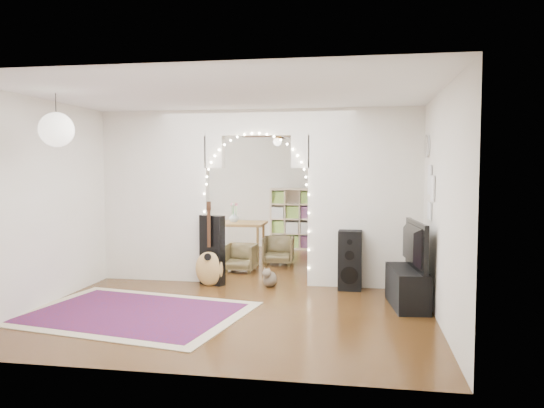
% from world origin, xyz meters
% --- Properties ---
extents(floor, '(7.50, 7.50, 0.00)m').
position_xyz_m(floor, '(0.00, 0.00, 0.00)').
color(floor, black).
rests_on(floor, ground).
extents(ceiling, '(5.00, 7.50, 0.02)m').
position_xyz_m(ceiling, '(0.00, 0.00, 2.70)').
color(ceiling, white).
rests_on(ceiling, wall_back).
extents(wall_back, '(5.00, 0.02, 2.70)m').
position_xyz_m(wall_back, '(0.00, 3.75, 1.35)').
color(wall_back, silver).
rests_on(wall_back, floor).
extents(wall_front, '(5.00, 0.02, 2.70)m').
position_xyz_m(wall_front, '(0.00, -3.75, 1.35)').
color(wall_front, silver).
rests_on(wall_front, floor).
extents(wall_left, '(0.02, 7.50, 2.70)m').
position_xyz_m(wall_left, '(-2.50, 0.00, 1.35)').
color(wall_left, silver).
rests_on(wall_left, floor).
extents(wall_right, '(0.02, 7.50, 2.70)m').
position_xyz_m(wall_right, '(2.50, 0.00, 1.35)').
color(wall_right, silver).
rests_on(wall_right, floor).
extents(divider_wall, '(5.00, 0.20, 2.70)m').
position_xyz_m(divider_wall, '(0.00, 0.00, 1.42)').
color(divider_wall, silver).
rests_on(divider_wall, floor).
extents(fairy_lights, '(1.64, 0.04, 1.60)m').
position_xyz_m(fairy_lights, '(0.00, -0.13, 1.55)').
color(fairy_lights, '#FFEABF').
rests_on(fairy_lights, divider_wall).
extents(window, '(0.04, 1.20, 1.40)m').
position_xyz_m(window, '(-2.47, 1.80, 1.50)').
color(window, white).
rests_on(window, wall_left).
extents(wall_clock, '(0.03, 0.31, 0.31)m').
position_xyz_m(wall_clock, '(2.48, -0.60, 2.10)').
color(wall_clock, white).
rests_on(wall_clock, wall_right).
extents(picture_frames, '(0.02, 0.50, 0.70)m').
position_xyz_m(picture_frames, '(2.48, -1.00, 1.50)').
color(picture_frames, white).
rests_on(picture_frames, wall_right).
extents(paper_lantern, '(0.40, 0.40, 0.40)m').
position_xyz_m(paper_lantern, '(-1.90, -2.40, 2.25)').
color(paper_lantern, white).
rests_on(paper_lantern, ceiling).
extents(ceiling_fan, '(1.10, 1.10, 0.30)m').
position_xyz_m(ceiling_fan, '(0.00, 2.00, 2.40)').
color(ceiling_fan, '#C38841').
rests_on(ceiling_fan, ceiling).
extents(area_rug, '(3.02, 2.46, 0.02)m').
position_xyz_m(area_rug, '(-1.19, -2.00, 0.01)').
color(area_rug, maroon).
rests_on(area_rug, floor).
extents(guitar_case, '(0.43, 0.30, 1.08)m').
position_xyz_m(guitar_case, '(-0.66, -0.25, 0.54)').
color(guitar_case, black).
rests_on(guitar_case, floor).
extents(acoustic_guitar, '(0.46, 0.24, 1.10)m').
position_xyz_m(acoustic_guitar, '(-0.68, -0.36, 0.48)').
color(acoustic_guitar, '#BA804A').
rests_on(acoustic_guitar, floor).
extents(tabby_cat, '(0.26, 0.49, 0.32)m').
position_xyz_m(tabby_cat, '(0.24, -0.27, 0.13)').
color(tabby_cat, brown).
rests_on(tabby_cat, floor).
extents(floor_speaker, '(0.35, 0.32, 0.88)m').
position_xyz_m(floor_speaker, '(1.44, -0.25, 0.44)').
color(floor_speaker, black).
rests_on(floor_speaker, floor).
extents(media_console, '(0.52, 1.04, 0.50)m').
position_xyz_m(media_console, '(2.20, -1.09, 0.25)').
color(media_console, black).
rests_on(media_console, floor).
extents(tv, '(0.27, 1.08, 0.62)m').
position_xyz_m(tv, '(2.20, -1.09, 0.81)').
color(tv, black).
rests_on(tv, media_console).
extents(bookcase, '(1.32, 0.39, 1.35)m').
position_xyz_m(bookcase, '(0.27, 3.50, 0.67)').
color(bookcase, beige).
rests_on(bookcase, floor).
extents(dining_table, '(1.21, 0.82, 0.76)m').
position_xyz_m(dining_table, '(-0.82, 1.82, 0.68)').
color(dining_table, brown).
rests_on(dining_table, floor).
extents(flower_vase, '(0.19, 0.19, 0.19)m').
position_xyz_m(flower_vase, '(-0.82, 1.82, 0.85)').
color(flower_vase, silver).
rests_on(flower_vase, dining_table).
extents(dining_chair_left, '(0.53, 0.55, 0.48)m').
position_xyz_m(dining_chair_left, '(-0.47, 0.84, 0.24)').
color(dining_chair_left, brown).
rests_on(dining_chair_left, floor).
extents(dining_chair_right, '(0.59, 0.61, 0.52)m').
position_xyz_m(dining_chair_right, '(0.08, 1.61, 0.26)').
color(dining_chair_right, brown).
rests_on(dining_chair_right, floor).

